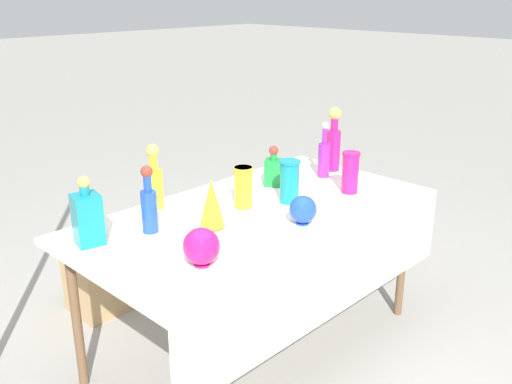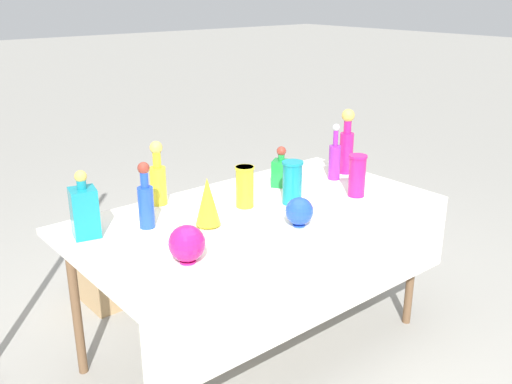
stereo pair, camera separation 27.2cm
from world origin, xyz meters
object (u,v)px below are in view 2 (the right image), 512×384
Objects in this scene: slender_vase_2 at (244,186)px; cardboard_box_behind_left at (126,269)px; tall_bottle_1 at (347,144)px; round_bowl_1 at (187,244)px; tall_bottle_2 at (335,158)px; fluted_vase_0 at (207,201)px; square_decanter_1 at (281,170)px; round_bowl_0 at (299,211)px; slender_vase_0 at (292,181)px; slender_vase_1 at (357,175)px; square_decanter_0 at (84,210)px; tall_bottle_3 at (158,178)px; tall_bottle_0 at (146,200)px.

cardboard_box_behind_left is at bearing 107.86° from slender_vase_2.
tall_bottle_1 is at bearing 3.76° from slender_vase_2.
tall_bottle_2 is at bearing 15.97° from round_bowl_1.
slender_vase_2 is at bearing -176.24° from tall_bottle_1.
square_decanter_1 is at bearing 17.77° from fluted_vase_0.
round_bowl_0 is at bearing -149.59° from tall_bottle_2.
slender_vase_1 is (0.33, -0.13, 0.00)m from slender_vase_0.
slender_vase_0 is at bearing -163.90° from tall_bottle_1.
slender_vase_0 is 0.24m from slender_vase_2.
square_decanter_0 is 1.08m from cardboard_box_behind_left.
square_decanter_0 is at bearing 162.41° from slender_vase_1.
square_decanter_0 is at bearing -162.68° from tall_bottle_3.
tall_bottle_3 is at bearing 118.05° from round_bowl_0.
tall_bottle_1 is 1.72× the size of slender_vase_1.
tall_bottle_2 is at bearing 30.41° from round_bowl_0.
tall_bottle_3 is at bearing 135.19° from slender_vase_2.
tall_bottle_2 reaches higher than square_decanter_0.
round_bowl_0 is at bearing -83.02° from slender_vase_2.
slender_vase_1 is 1.10m from round_bowl_1.
slender_vase_0 is 0.49m from fluted_vase_0.
tall_bottle_1 is at bearing 15.88° from round_bowl_1.
tall_bottle_1 reaches higher than square_decanter_1.
tall_bottle_3 is 1.57× the size of slender_vase_2.
square_decanter_0 reaches higher than cardboard_box_behind_left.
slender_vase_1 reaches higher than cardboard_box_behind_left.
round_bowl_0 reaches higher than cardboard_box_behind_left.
square_decanter_0 is at bearing 147.17° from round_bowl_0.
slender_vase_0 is at bearing -163.58° from tall_bottle_2.
slender_vase_1 is at bearing -52.85° from cardboard_box_behind_left.
slender_vase_0 reaches higher than cardboard_box_behind_left.
round_bowl_1 is at bearing -97.27° from tall_bottle_0.
round_bowl_1 is (-0.76, -0.21, -0.04)m from slender_vase_0.
round_bowl_0 is at bearing -32.83° from square_decanter_0.
tall_bottle_1 reaches higher than cardboard_box_behind_left.
slender_vase_0 is 1.00× the size of slender_vase_1.
round_bowl_1 is at bearing -164.03° from tall_bottle_2.
tall_bottle_3 reaches higher than round_bowl_0.
tall_bottle_0 is 0.74m from slender_vase_0.
round_bowl_0 is (-0.50, -0.10, -0.04)m from slender_vase_1.
square_decanter_0 is 0.76m from slender_vase_2.
slender_vase_2 is (0.30, -0.30, -0.03)m from tall_bottle_3.
slender_vase_1 is 1.61× the size of round_bowl_0.
tall_bottle_3 is at bearing 93.92° from fluted_vase_0.
cardboard_box_behind_left is (-0.48, 0.94, -0.70)m from slender_vase_0.
square_decanter_1 reaches higher than cardboard_box_behind_left.
square_decanter_0 is 1.37× the size of slender_vase_0.
fluted_vase_0 is (0.22, -0.16, -0.01)m from tall_bottle_0.
tall_bottle_3 is at bearing 141.15° from slender_vase_0.
tall_bottle_3 is (-0.96, 0.28, 0.02)m from tall_bottle_2.
tall_bottle_1 is at bearing 27.91° from round_bowl_0.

